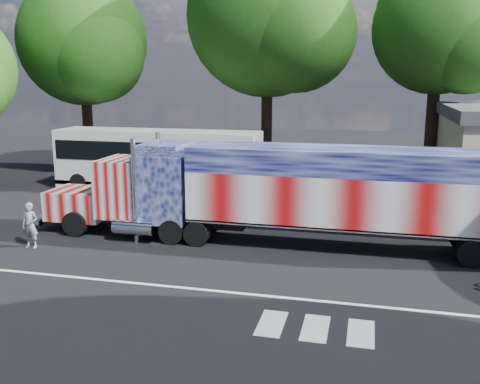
% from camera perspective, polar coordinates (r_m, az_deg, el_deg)
% --- Properties ---
extents(ground, '(100.00, 100.00, 0.00)m').
position_cam_1_polar(ground, '(20.03, -2.06, -7.10)').
color(ground, black).
extents(lane_markings, '(30.00, 2.67, 0.01)m').
position_cam_1_polar(lane_markings, '(16.23, 0.19, -11.87)').
color(lane_markings, silver).
rests_on(lane_markings, ground).
extents(semi_truck, '(19.91, 3.15, 4.24)m').
position_cam_1_polar(semi_truck, '(21.20, 5.52, 0.08)').
color(semi_truck, black).
rests_on(semi_truck, ground).
extents(coach_bus, '(12.16, 2.83, 3.54)m').
position_cam_1_polar(coach_bus, '(31.87, -8.76, 3.46)').
color(coach_bus, white).
rests_on(coach_bus, ground).
extents(woman, '(0.68, 0.47, 1.81)m').
position_cam_1_polar(woman, '(22.58, -21.49, -3.32)').
color(woman, slate).
rests_on(woman, ground).
extents(tree_n_mid, '(10.58, 10.08, 15.36)m').
position_cam_1_polar(tree_n_mid, '(34.76, 3.25, 18.23)').
color(tree_n_mid, black).
rests_on(tree_n_mid, ground).
extents(tree_nw_a, '(8.96, 8.53, 13.19)m').
position_cam_1_polar(tree_nw_a, '(38.43, -16.27, 15.12)').
color(tree_nw_a, black).
rests_on(tree_nw_a, ground).
extents(tree_ne_a, '(7.81, 7.44, 13.01)m').
position_cam_1_polar(tree_ne_a, '(33.61, 20.66, 15.91)').
color(tree_ne_a, black).
rests_on(tree_ne_a, ground).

